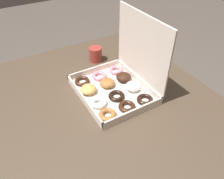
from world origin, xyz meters
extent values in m
cube|color=#4C3D2D|center=(0.00, 0.00, 0.74)|extent=(1.19, 1.01, 0.03)
cylinder|color=#4C3D2D|center=(-0.55, -0.46, 0.36)|extent=(0.06, 0.06, 0.73)
cylinder|color=#4C3D2D|center=(-0.55, 0.46, 0.36)|extent=(0.06, 0.06, 0.73)
cube|color=silver|center=(-0.04, 0.06, 0.76)|extent=(0.38, 0.31, 0.01)
cube|color=silver|center=(-0.04, -0.10, 0.78)|extent=(0.38, 0.01, 0.03)
cube|color=silver|center=(-0.04, 0.21, 0.78)|extent=(0.38, 0.01, 0.03)
cube|color=silver|center=(-0.23, 0.06, 0.78)|extent=(0.01, 0.31, 0.03)
cube|color=silver|center=(0.15, 0.06, 0.78)|extent=(0.01, 0.31, 0.03)
cube|color=silver|center=(-0.04, 0.22, 0.96)|extent=(0.38, 0.01, 0.32)
torus|color=#381E11|center=(-0.18, -0.04, 0.78)|extent=(0.08, 0.08, 0.02)
ellipsoid|color=tan|center=(-0.09, -0.05, 0.79)|extent=(0.08, 0.08, 0.04)
torus|color=white|center=(0.01, -0.04, 0.78)|extent=(0.08, 0.08, 0.02)
torus|color=#9E6633|center=(0.10, -0.05, 0.78)|extent=(0.08, 0.08, 0.02)
torus|color=pink|center=(-0.17, 0.06, 0.78)|extent=(0.08, 0.08, 0.02)
ellipsoid|color=#9E6633|center=(-0.09, 0.06, 0.78)|extent=(0.08, 0.08, 0.04)
torus|color=black|center=(0.01, 0.05, 0.78)|extent=(0.08, 0.08, 0.02)
torus|color=#381E11|center=(0.10, 0.05, 0.78)|extent=(0.08, 0.08, 0.02)
torus|color=pink|center=(-0.17, 0.16, 0.78)|extent=(0.08, 0.08, 0.02)
ellipsoid|color=#381E11|center=(-0.09, 0.15, 0.79)|extent=(0.08, 0.08, 0.04)
ellipsoid|color=white|center=(0.00, 0.15, 0.78)|extent=(0.08, 0.08, 0.04)
torus|color=black|center=(0.10, 0.15, 0.78)|extent=(0.08, 0.08, 0.02)
cylinder|color=#A3382D|center=(-0.34, 0.12, 0.80)|extent=(0.08, 0.08, 0.08)
cylinder|color=black|center=(-0.34, 0.12, 0.84)|extent=(0.06, 0.06, 0.01)
camera|label=1|loc=(0.67, -0.36, 1.46)|focal=35.00mm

